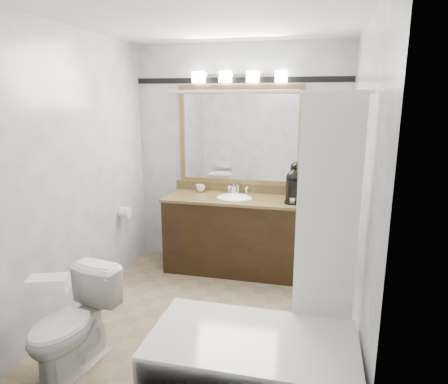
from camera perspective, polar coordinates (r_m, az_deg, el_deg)
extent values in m
cube|color=gray|center=(3.77, -1.95, -17.26)|extent=(2.40, 2.60, 0.01)
cube|color=white|center=(3.30, -2.33, 23.62)|extent=(2.40, 2.60, 0.01)
cube|color=white|center=(4.57, 2.26, 4.96)|extent=(2.40, 0.01, 2.50)
cube|color=white|center=(2.13, -11.58, -5.20)|extent=(2.40, 0.01, 2.50)
cube|color=white|center=(3.81, -19.87, 2.49)|extent=(0.01, 2.60, 2.50)
cube|color=white|center=(3.22, 19.04, 0.65)|extent=(0.01, 2.60, 2.50)
cube|color=black|center=(4.49, 1.44, -6.22)|extent=(1.50, 0.55, 0.82)
cube|color=olive|center=(4.37, 1.48, -0.97)|extent=(1.53, 0.58, 0.03)
cube|color=olive|center=(4.61, 2.18, 0.62)|extent=(1.53, 0.03, 0.10)
ellipsoid|color=white|center=(4.37, 1.47, -1.16)|extent=(0.44, 0.34, 0.14)
cube|color=olive|center=(4.49, 2.29, 14.74)|extent=(1.40, 0.04, 0.05)
cube|color=olive|center=(4.59, 2.17, 1.52)|extent=(1.40, 0.04, 0.05)
cube|color=olive|center=(4.69, -5.97, 8.20)|extent=(0.05, 0.04, 1.00)
cube|color=olive|center=(4.43, 10.90, 7.73)|extent=(0.05, 0.04, 1.00)
cube|color=white|center=(4.52, 2.24, 8.07)|extent=(1.30, 0.01, 1.00)
cube|color=silver|center=(4.49, 2.28, 16.34)|extent=(0.90, 0.05, 0.03)
cube|color=white|center=(4.55, -3.64, 16.03)|extent=(0.12, 0.12, 0.12)
cube|color=white|center=(4.47, 0.19, 16.10)|extent=(0.12, 0.12, 0.12)
cube|color=white|center=(4.41, 4.14, 16.10)|extent=(0.12, 0.12, 0.12)
cube|color=white|center=(4.37, 8.18, 16.03)|extent=(0.12, 0.12, 0.12)
cube|color=black|center=(4.51, 2.34, 15.69)|extent=(2.40, 0.01, 0.06)
cube|color=white|center=(2.80, 4.01, -23.81)|extent=(1.30, 0.72, 0.45)
cylinder|color=silver|center=(2.61, 6.06, 14.01)|extent=(1.30, 0.02, 0.02)
cube|color=white|center=(2.68, 14.56, -3.13)|extent=(0.40, 0.04, 1.55)
cylinder|color=white|center=(4.46, -13.99, -2.86)|extent=(0.11, 0.12, 0.12)
imported|color=white|center=(3.16, -20.86, -17.24)|extent=(0.52, 0.76, 0.71)
cube|color=white|center=(2.83, -23.84, -11.96)|extent=(0.27, 0.21, 0.10)
cylinder|color=black|center=(4.19, 9.72, -1.45)|extent=(0.17, 0.17, 0.02)
cylinder|color=black|center=(4.22, 9.78, 0.38)|extent=(0.14, 0.14, 0.25)
sphere|color=black|center=(4.19, 9.85, 2.04)|extent=(0.15, 0.15, 0.15)
cube|color=black|center=(4.12, 9.83, 1.25)|extent=(0.10, 0.10, 0.05)
cylinder|color=silver|center=(4.16, 9.74, -1.13)|extent=(0.06, 0.06, 0.06)
imported|color=white|center=(4.62, -3.34, 0.50)|extent=(0.11, 0.11, 0.08)
imported|color=white|center=(4.67, -3.52, 0.62)|extent=(0.10, 0.10, 0.08)
imported|color=white|center=(4.52, 1.40, 0.42)|extent=(0.06, 0.06, 0.11)
cube|color=beige|center=(4.48, 1.53, -0.26)|extent=(0.08, 0.06, 0.02)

